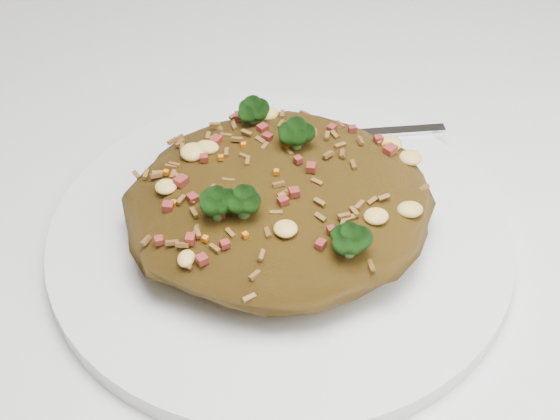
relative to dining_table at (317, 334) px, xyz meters
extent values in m
cube|color=white|center=(0.00, 0.00, 0.07)|extent=(1.20, 0.80, 0.04)
cylinder|color=white|center=(-0.03, 0.01, 0.10)|extent=(0.30, 0.30, 0.01)
ellipsoid|color=brown|center=(-0.03, 0.01, 0.13)|extent=(0.19, 0.18, 0.04)
ellipsoid|color=#0D3307|center=(-0.01, 0.04, 0.16)|extent=(0.02, 0.02, 0.02)
ellipsoid|color=#0D3307|center=(-0.03, 0.07, 0.15)|extent=(0.02, 0.02, 0.02)
ellipsoid|color=#0D3307|center=(0.00, -0.06, 0.15)|extent=(0.02, 0.02, 0.02)
ellipsoid|color=#0D3307|center=(-0.05, -0.02, 0.16)|extent=(0.02, 0.02, 0.02)
ellipsoid|color=#0D3307|center=(-0.07, -0.01, 0.16)|extent=(0.02, 0.02, 0.02)
cube|color=silver|center=(0.08, 0.09, 0.11)|extent=(0.10, 0.02, 0.00)
cube|color=silver|center=(-0.01, 0.10, 0.11)|extent=(0.03, 0.03, 0.00)
camera|label=1|loc=(-0.10, -0.34, 0.46)|focal=50.00mm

